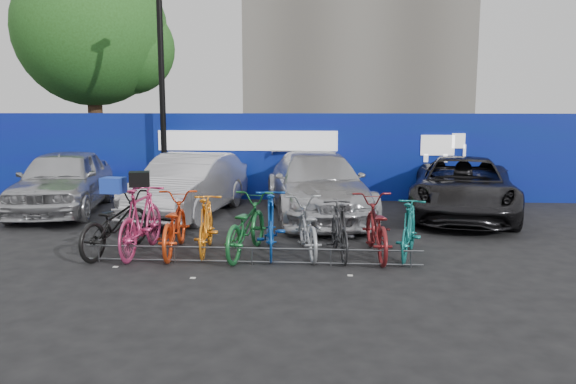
# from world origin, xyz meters

# --- Properties ---
(ground) EXTENTS (100.00, 100.00, 0.00)m
(ground) POSITION_xyz_m (0.00, 0.00, 0.00)
(ground) COLOR black
(ground) RESTS_ON ground
(hoarding) EXTENTS (22.00, 0.18, 2.40)m
(hoarding) POSITION_xyz_m (0.01, 6.00, 1.20)
(hoarding) COLOR navy
(hoarding) RESTS_ON ground
(tree) EXTENTS (5.40, 5.20, 7.80)m
(tree) POSITION_xyz_m (-6.77, 10.06, 5.07)
(tree) COLOR #382314
(tree) RESTS_ON ground
(lamppost) EXTENTS (0.25, 0.50, 6.11)m
(lamppost) POSITION_xyz_m (-3.20, 5.40, 3.27)
(lamppost) COLOR black
(lamppost) RESTS_ON ground
(bike_rack) EXTENTS (5.60, 0.03, 0.30)m
(bike_rack) POSITION_xyz_m (-0.00, -0.60, 0.16)
(bike_rack) COLOR #595B60
(bike_rack) RESTS_ON ground
(car_0) EXTENTS (2.65, 4.82, 1.55)m
(car_0) POSITION_xyz_m (-5.29, 3.79, 0.78)
(car_0) COLOR #B4B5B9
(car_0) RESTS_ON ground
(car_1) EXTENTS (2.21, 4.64, 1.47)m
(car_1) POSITION_xyz_m (-2.05, 3.50, 0.73)
(car_1) COLOR silver
(car_1) RESTS_ON ground
(car_2) EXTENTS (2.98, 5.45, 1.50)m
(car_2) POSITION_xyz_m (0.98, 3.65, 0.75)
(car_2) COLOR silver
(car_2) RESTS_ON ground
(car_3) EXTENTS (3.30, 5.39, 1.39)m
(car_3) POSITION_xyz_m (4.44, 3.87, 0.70)
(car_3) COLOR black
(car_3) RESTS_ON ground
(bike_0) EXTENTS (1.15, 2.17, 1.08)m
(bike_0) POSITION_xyz_m (-2.52, -0.01, 0.54)
(bike_0) COLOR black
(bike_0) RESTS_ON ground
(bike_1) EXTENTS (0.64, 2.04, 1.22)m
(bike_1) POSITION_xyz_m (-2.03, -0.07, 0.61)
(bike_1) COLOR #C33269
(bike_1) RESTS_ON ground
(bike_2) EXTENTS (0.89, 2.07, 1.06)m
(bike_2) POSITION_xyz_m (-1.48, 0.04, 0.53)
(bike_2) COLOR red
(bike_2) RESTS_ON ground
(bike_3) EXTENTS (0.64, 1.76, 1.04)m
(bike_3) POSITION_xyz_m (-0.90, 0.07, 0.52)
(bike_3) COLOR orange
(bike_3) RESTS_ON ground
(bike_4) EXTENTS (1.03, 2.11, 1.06)m
(bike_4) POSITION_xyz_m (-0.19, -0.01, 0.53)
(bike_4) COLOR #1C6B31
(bike_4) RESTS_ON ground
(bike_5) EXTENTS (0.72, 1.92, 1.13)m
(bike_5) POSITION_xyz_m (0.25, 0.08, 0.56)
(bike_5) COLOR #0F429F
(bike_5) RESTS_ON ground
(bike_6) EXTENTS (0.98, 1.96, 0.98)m
(bike_6) POSITION_xyz_m (0.88, 0.12, 0.49)
(bike_6) COLOR #9B9EA2
(bike_6) RESTS_ON ground
(bike_7) EXTENTS (0.70, 1.70, 0.99)m
(bike_7) POSITION_xyz_m (1.45, -0.04, 0.50)
(bike_7) COLOR #262729
(bike_7) RESTS_ON ground
(bike_8) EXTENTS (0.85, 2.04, 1.05)m
(bike_8) POSITION_xyz_m (2.08, 0.07, 0.52)
(bike_8) COLOR maroon
(bike_8) RESTS_ON ground
(bike_9) EXTENTS (0.88, 1.74, 1.00)m
(bike_9) POSITION_xyz_m (2.64, 0.05, 0.50)
(bike_9) COLOR #14706C
(bike_9) RESTS_ON ground
(cargo_crate) EXTENTS (0.42, 0.34, 0.27)m
(cargo_crate) POSITION_xyz_m (-2.52, -0.01, 1.22)
(cargo_crate) COLOR blue
(cargo_crate) RESTS_ON bike_0
(cargo_topcase) EXTENTS (0.42, 0.40, 0.26)m
(cargo_topcase) POSITION_xyz_m (-2.03, -0.07, 1.34)
(cargo_topcase) COLOR black
(cargo_topcase) RESTS_ON bike_1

